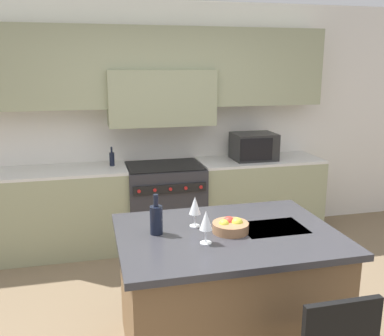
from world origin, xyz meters
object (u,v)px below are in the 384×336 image
(oil_bottle_on_counter, at_px, (112,159))
(fruit_bowl, at_px, (231,226))
(wine_glass_near, at_px, (206,221))
(range_stove, at_px, (165,204))
(wine_bottle, at_px, (156,219))
(wine_glass_far, at_px, (195,206))
(microwave, at_px, (254,146))

(oil_bottle_on_counter, bearing_deg, fruit_bowl, -71.96)
(wine_glass_near, height_order, fruit_bowl, wine_glass_near)
(range_stove, bearing_deg, wine_bottle, -101.61)
(range_stove, distance_m, fruit_bowl, 2.04)
(wine_glass_near, height_order, wine_glass_far, same)
(wine_glass_far, relative_size, fruit_bowl, 0.88)
(wine_bottle, height_order, fruit_bowl, wine_bottle)
(range_stove, relative_size, wine_glass_near, 4.22)
(wine_glass_near, distance_m, oil_bottle_on_counter, 2.25)
(range_stove, xyz_separation_m, wine_glass_near, (-0.11, -2.13, 0.59))
(wine_bottle, bearing_deg, oil_bottle_on_counter, 95.08)
(wine_glass_near, distance_m, wine_glass_far, 0.30)
(range_stove, bearing_deg, wine_glass_near, -92.97)
(microwave, xyz_separation_m, wine_glass_near, (-1.17, -2.14, -0.03))
(wine_bottle, distance_m, wine_glass_far, 0.29)
(range_stove, height_order, microwave, microwave)
(fruit_bowl, bearing_deg, wine_bottle, 170.41)
(range_stove, distance_m, wine_bottle, 2.01)
(wine_bottle, bearing_deg, wine_glass_far, 13.86)
(range_stove, relative_size, wine_glass_far, 4.22)
(wine_glass_far, bearing_deg, oil_bottle_on_counter, 103.55)
(wine_glass_near, bearing_deg, oil_bottle_on_counter, 101.66)
(range_stove, bearing_deg, microwave, 1.01)
(oil_bottle_on_counter, bearing_deg, wine_glass_near, -78.34)
(fruit_bowl, bearing_deg, range_stove, 93.03)
(wine_glass_near, xyz_separation_m, oil_bottle_on_counter, (-0.45, 2.20, -0.04))
(oil_bottle_on_counter, bearing_deg, wine_glass_far, -76.45)
(wine_glass_near, relative_size, fruit_bowl, 0.88)
(range_stove, height_order, wine_glass_near, wine_glass_near)
(microwave, distance_m, wine_bottle, 2.40)
(fruit_bowl, height_order, oil_bottle_on_counter, oil_bottle_on_counter)
(wine_bottle, bearing_deg, microwave, 52.82)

